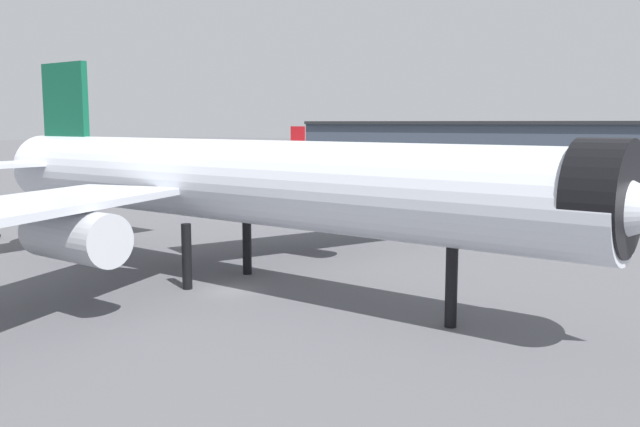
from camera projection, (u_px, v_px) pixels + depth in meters
ground at (230, 291)px, 54.54m from camera, size 900.00×900.00×0.00m
airliner_near_gate at (239, 183)px, 55.37m from camera, size 66.39×60.28×19.18m
airliner_far_taxiway at (347, 151)px, 192.21m from camera, size 44.82×41.00×12.22m
service_truck_front at (285, 207)px, 96.24m from camera, size 4.84×5.89×3.00m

